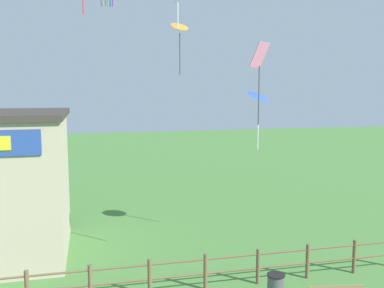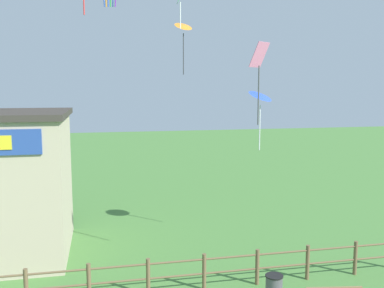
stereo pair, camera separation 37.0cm
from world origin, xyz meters
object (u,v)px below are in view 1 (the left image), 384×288
kite_orange_delta (180,28)px  kite_pink_diamond (259,67)px  kite_green_diamond (178,1)px  trash_bin (276,288)px  kite_blue_delta (259,97)px

kite_orange_delta → kite_pink_diamond: 10.47m
kite_green_diamond → kite_pink_diamond: bearing=-77.1°
trash_bin → kite_green_diamond: 13.70m
kite_blue_delta → kite_pink_diamond: kite_pink_diamond is taller
kite_blue_delta → kite_pink_diamond: size_ratio=0.94×
kite_orange_delta → trash_bin: bearing=-87.1°
kite_blue_delta → trash_bin: bearing=-105.5°
trash_bin → kite_pink_diamond: bearing=87.5°
trash_bin → kite_blue_delta: bearing=74.5°
kite_orange_delta → kite_green_diamond: 3.64m
kite_pink_diamond → kite_blue_delta: bearing=67.9°
trash_bin → kite_orange_delta: kite_orange_delta is taller
kite_orange_delta → kite_green_diamond: (-0.82, -3.46, 0.77)m
trash_bin → kite_pink_diamond: size_ratio=0.33×
kite_green_diamond → kite_blue_delta: bearing=-46.8°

